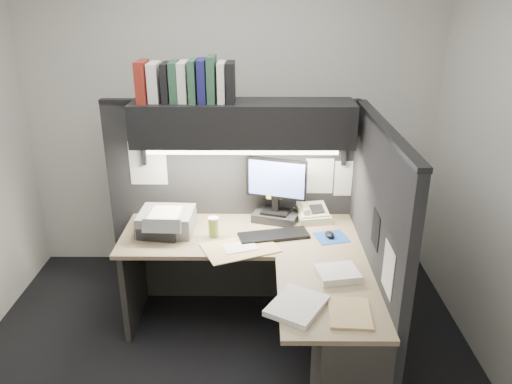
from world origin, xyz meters
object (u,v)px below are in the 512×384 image
at_px(overhead_shelf, 243,123).
at_px(monitor, 276,197).
at_px(desk, 288,313).
at_px(printer, 167,221).
at_px(coffee_cup, 213,228).
at_px(keyboard, 274,235).
at_px(telephone, 312,214).
at_px(notebook_stack, 160,229).

distance_m(overhead_shelf, monitor, 0.62).
relative_size(desk, printer, 4.43).
relative_size(desk, coffee_cup, 12.63).
height_order(overhead_shelf, keyboard, overhead_shelf).
xyz_separation_m(keyboard, telephone, (0.30, 0.30, 0.04)).
relative_size(keyboard, notebook_stack, 1.70).
relative_size(telephone, printer, 0.65).
relative_size(overhead_shelf, printer, 4.04).
distance_m(overhead_shelf, keyboard, 0.83).
relative_size(telephone, coffee_cup, 1.84).
bearing_deg(notebook_stack, telephone, 12.99).
bearing_deg(telephone, coffee_cup, -169.43).
xyz_separation_m(overhead_shelf, coffee_cup, (-0.21, -0.23, -0.70)).
xyz_separation_m(desk, keyboard, (-0.08, 0.51, 0.30)).
bearing_deg(notebook_stack, coffee_cup, -3.85).
distance_m(monitor, keyboard, 0.33).
bearing_deg(monitor, desk, -68.27).
height_order(desk, monitor, monitor).
xyz_separation_m(overhead_shelf, monitor, (0.24, 0.03, -0.57)).
relative_size(desk, overhead_shelf, 1.10).
distance_m(desk, keyboard, 0.60).
relative_size(monitor, coffee_cup, 3.69).
height_order(keyboard, telephone, telephone).
height_order(overhead_shelf, monitor, overhead_shelf).
bearing_deg(keyboard, monitor, 72.22).
distance_m(keyboard, coffee_cup, 0.43).
relative_size(monitor, keyboard, 1.00).
bearing_deg(telephone, notebook_stack, -177.61).
distance_m(desk, overhead_shelf, 1.33).
bearing_deg(monitor, coffee_cup, -132.66).
height_order(desk, printer, printer).
bearing_deg(printer, monitor, 14.84).
height_order(telephone, coffee_cup, coffee_cup).
distance_m(overhead_shelf, coffee_cup, 0.77).
height_order(keyboard, coffee_cup, coffee_cup).
xyz_separation_m(desk, monitor, (-0.06, 0.78, 0.48)).
height_order(keyboard, printer, printer).
distance_m(monitor, notebook_stack, 0.88).
bearing_deg(telephone, keyboard, -146.15).
bearing_deg(desk, coffee_cup, 134.36).
height_order(monitor, keyboard, monitor).
xyz_separation_m(coffee_cup, notebook_stack, (-0.38, 0.03, -0.02)).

